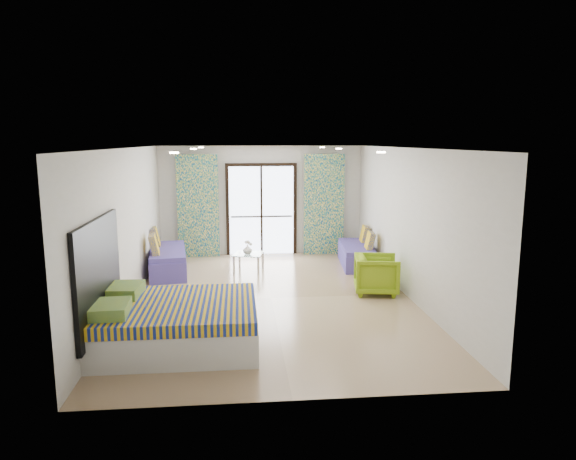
{
  "coord_description": "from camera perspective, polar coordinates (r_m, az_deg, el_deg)",
  "views": [
    {
      "loc": [
        -0.56,
        -8.96,
        2.83
      ],
      "look_at": [
        0.36,
        0.58,
        1.15
      ],
      "focal_mm": 32.0,
      "sensor_mm": 36.0,
      "label": 1
    }
  ],
  "objects": [
    {
      "name": "headboard",
      "position": [
        7.41,
        -20.28,
        -4.61
      ],
      "size": [
        0.06,
        2.1,
        1.5
      ],
      "primitive_type": "cube",
      "color": "black",
      "rests_on": "floor"
    },
    {
      "name": "downlight_f",
      "position": [
        12.12,
        3.83,
        9.16
      ],
      "size": [
        0.12,
        0.12,
        0.02
      ],
      "primitive_type": "cylinder",
      "color": "#FFE0B2",
      "rests_on": "ceiling"
    },
    {
      "name": "balcony_rail",
      "position": [
        12.84,
        -2.96,
        1.51
      ],
      "size": [
        1.52,
        0.03,
        0.04
      ],
      "primitive_type": "cube",
      "color": "#595451",
      "rests_on": "balcony_door"
    },
    {
      "name": "coffee_table",
      "position": [
        11.21,
        -4.4,
        -2.83
      ],
      "size": [
        0.73,
        0.73,
        0.7
      ],
      "rotation": [
        0.0,
        0.0,
        -0.23
      ],
      "color": "silver",
      "rests_on": "floor"
    },
    {
      "name": "daybed_left",
      "position": [
        11.38,
        -13.26,
        -3.22
      ],
      "size": [
        0.97,
        1.98,
        0.94
      ],
      "rotation": [
        0.0,
        0.0,
        0.13
      ],
      "color": "#4A3E95",
      "rests_on": "floor"
    },
    {
      "name": "downlight_d",
      "position": [
        10.16,
        5.68,
        8.98
      ],
      "size": [
        0.12,
        0.12,
        0.02
      ],
      "primitive_type": "cylinder",
      "color": "#FFE0B2",
      "rests_on": "ceiling"
    },
    {
      "name": "wall_back",
      "position": [
        12.81,
        -2.98,
        3.29
      ],
      "size": [
        5.0,
        0.01,
        2.7
      ],
      "primitive_type": null,
      "color": "silver",
      "rests_on": "ground"
    },
    {
      "name": "switch_plate",
      "position": [
        8.59,
        -18.26,
        -2.54
      ],
      "size": [
        0.02,
        0.1,
        0.1
      ],
      "primitive_type": "cube",
      "color": "silver",
      "rests_on": "wall_left"
    },
    {
      "name": "ceiling",
      "position": [
        8.98,
        -1.97,
        9.1
      ],
      "size": [
        5.0,
        7.5,
        0.01
      ],
      "primitive_type": null,
      "color": "silver",
      "rests_on": "ground"
    },
    {
      "name": "downlight_a",
      "position": [
        7.02,
        -12.54,
        8.39
      ],
      "size": [
        0.12,
        0.12,
        0.02
      ],
      "primitive_type": "cylinder",
      "color": "#FFE0B2",
      "rests_on": "ceiling"
    },
    {
      "name": "wall_front",
      "position": [
        5.45,
        0.57,
        -5.84
      ],
      "size": [
        5.0,
        0.01,
        2.7
      ],
      "primitive_type": null,
      "color": "silver",
      "rests_on": "ground"
    },
    {
      "name": "daybed_right",
      "position": [
        11.85,
        7.67,
        -2.65
      ],
      "size": [
        0.83,
        1.78,
        0.85
      ],
      "rotation": [
        0.0,
        0.0,
        -0.09
      ],
      "color": "#4A3E95",
      "rests_on": "floor"
    },
    {
      "name": "curtain_left",
      "position": [
        12.67,
        -9.97,
        2.63
      ],
      "size": [
        1.0,
        0.1,
        2.5
      ],
      "primitive_type": "cube",
      "color": "silver",
      "rests_on": "floor"
    },
    {
      "name": "bed",
      "position": [
        7.43,
        -12.5,
        -10.05
      ],
      "size": [
        2.22,
        1.81,
        0.77
      ],
      "color": "silver",
      "rests_on": "floor"
    },
    {
      "name": "downlight_c",
      "position": [
        10.0,
        -10.47,
        8.86
      ],
      "size": [
        0.12,
        0.12,
        0.02
      ],
      "primitive_type": "cylinder",
      "color": "#FFE0B2",
      "rests_on": "ceiling"
    },
    {
      "name": "downlight_e",
      "position": [
        11.99,
        -9.66,
        9.04
      ],
      "size": [
        0.12,
        0.12,
        0.02
      ],
      "primitive_type": "cylinder",
      "color": "#FFE0B2",
      "rests_on": "ceiling"
    },
    {
      "name": "wall_right",
      "position": [
        9.59,
        13.16,
        0.79
      ],
      "size": [
        0.01,
        7.5,
        2.7
      ],
      "primitive_type": null,
      "color": "silver",
      "rests_on": "ground"
    },
    {
      "name": "balcony_door",
      "position": [
        12.79,
        -2.97,
        2.87
      ],
      "size": [
        1.76,
        0.08,
        2.28
      ],
      "color": "black",
      "rests_on": "floor"
    },
    {
      "name": "armchair",
      "position": [
        9.73,
        9.82,
        -4.68
      ],
      "size": [
        0.84,
        0.88,
        0.8
      ],
      "primitive_type": "imported",
      "rotation": [
        0.0,
        0.0,
        1.41
      ],
      "color": "#81A615",
      "rests_on": "floor"
    },
    {
      "name": "floor",
      "position": [
        9.42,
        -1.88,
        -7.56
      ],
      "size": [
        5.0,
        7.5,
        0.01
      ],
      "primitive_type": null,
      "color": "#9B7D5C",
      "rests_on": "ground"
    },
    {
      "name": "vase",
      "position": [
        11.12,
        -4.51,
        -2.18
      ],
      "size": [
        0.21,
        0.22,
        0.2
      ],
      "primitive_type": "imported",
      "rotation": [
        0.0,
        0.0,
        0.08
      ],
      "color": "white",
      "rests_on": "coffee_table"
    },
    {
      "name": "curtain_right",
      "position": [
        12.81,
        4.01,
        2.83
      ],
      "size": [
        1.0,
        0.1,
        2.5
      ],
      "primitive_type": "cube",
      "color": "silver",
      "rests_on": "floor"
    },
    {
      "name": "downlight_b",
      "position": [
        7.24,
        10.3,
        8.5
      ],
      "size": [
        0.12,
        0.12,
        0.02
      ],
      "primitive_type": "cylinder",
      "color": "#FFE0B2",
      "rests_on": "ceiling"
    },
    {
      "name": "wall_left",
      "position": [
        9.29,
        -17.5,
        0.3
      ],
      "size": [
        0.01,
        7.5,
        2.7
      ],
      "primitive_type": null,
      "color": "silver",
      "rests_on": "ground"
    }
  ]
}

